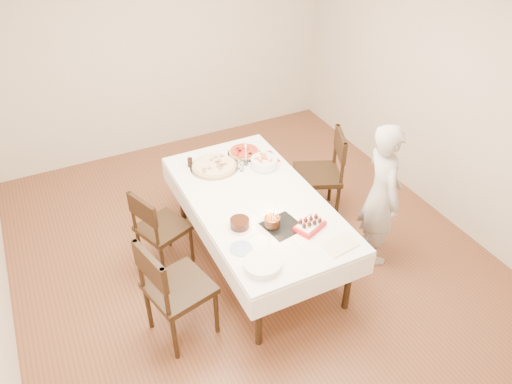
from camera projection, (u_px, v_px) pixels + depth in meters
name	position (u px, v px, depth m)	size (l,w,h in m)	color
floor	(248.00, 254.00, 5.14)	(5.00, 5.00, 0.00)	brown
wall_back	(159.00, 48.00, 6.14)	(4.50, 0.04, 2.70)	beige
wall_front	(458.00, 364.00, 2.53)	(4.50, 0.04, 2.70)	beige
wall_right	(443.00, 91.00, 5.14)	(0.04, 5.00, 2.70)	beige
dining_table	(256.00, 230.00, 4.87)	(1.14, 2.14, 0.75)	white
chair_right_savory	(317.00, 175.00, 5.40)	(0.52, 0.52, 1.02)	black
chair_left_savory	(163.00, 228.00, 4.77)	(0.46, 0.46, 0.90)	black
chair_left_dessert	(179.00, 288.00, 4.07)	(0.53, 0.53, 1.03)	black
person	(381.00, 195.00, 4.70)	(0.54, 0.36, 1.49)	beige
pizza_white	(214.00, 166.00, 5.06)	(0.50, 0.50, 0.04)	beige
pizza_pepperoni	(244.00, 152.00, 5.27)	(0.35, 0.35, 0.04)	red
red_placemat	(266.00, 158.00, 5.21)	(0.24, 0.24, 0.01)	#B21E1E
pasta_bowl	(264.00, 162.00, 5.06)	(0.27, 0.27, 0.09)	white
taper_candle	(246.00, 154.00, 5.05)	(0.05, 0.05, 0.25)	white
shaker_pair	(242.00, 166.00, 4.99)	(0.10, 0.10, 0.12)	white
cola_glass	(190.00, 162.00, 5.06)	(0.05, 0.05, 0.10)	black
layer_cake	(240.00, 224.00, 4.29)	(0.21, 0.21, 0.09)	black
cake_board	(282.00, 226.00, 4.33)	(0.30, 0.30, 0.01)	black
birthday_cake	(272.00, 218.00, 4.28)	(0.14, 0.14, 0.14)	#3A1D0F
strawberry_box	(310.00, 225.00, 4.29)	(0.26, 0.17, 0.07)	red
box_lid	(340.00, 246.00, 4.13)	(0.28, 0.19, 0.02)	beige
plate_stack	(262.00, 264.00, 3.91)	(0.30, 0.30, 0.06)	white
china_plate	(241.00, 249.00, 4.10)	(0.19, 0.19, 0.01)	white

